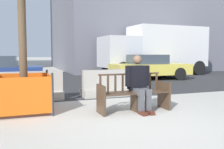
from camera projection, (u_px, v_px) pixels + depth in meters
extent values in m
plane|color=#B7B2A8|center=(139.00, 123.00, 4.87)|extent=(200.00, 200.00, 0.00)
cube|color=#333335|center=(65.00, 80.00, 13.01)|extent=(120.00, 12.00, 0.01)
cube|color=#473323|center=(101.00, 100.00, 5.53)|extent=(0.06, 0.51, 0.66)
cube|color=#473323|center=(164.00, 95.00, 6.13)|extent=(0.06, 0.51, 0.66)
cube|color=#473323|center=(134.00, 102.00, 5.84)|extent=(0.05, 0.32, 0.45)
cube|color=#473323|center=(139.00, 94.00, 5.61)|extent=(1.60, 0.11, 0.02)
cube|color=#473323|center=(136.00, 93.00, 5.71)|extent=(1.60, 0.11, 0.02)
cube|color=#473323|center=(134.00, 92.00, 5.82)|extent=(1.60, 0.11, 0.02)
cube|color=#473323|center=(132.00, 92.00, 5.93)|extent=(1.60, 0.11, 0.02)
cube|color=#473323|center=(130.00, 91.00, 6.03)|extent=(1.60, 0.11, 0.02)
cube|color=#473323|center=(130.00, 74.00, 6.01)|extent=(1.60, 0.08, 0.04)
cube|color=#473323|center=(100.00, 84.00, 5.75)|extent=(0.04, 0.03, 0.38)
cube|color=#473323|center=(108.00, 84.00, 5.82)|extent=(0.04, 0.03, 0.38)
cube|color=#473323|center=(115.00, 83.00, 5.89)|extent=(0.04, 0.03, 0.38)
cube|color=#473323|center=(123.00, 83.00, 5.96)|extent=(0.04, 0.03, 0.38)
cube|color=#473323|center=(130.00, 83.00, 6.03)|extent=(0.04, 0.03, 0.38)
cube|color=#473323|center=(137.00, 82.00, 6.09)|extent=(0.04, 0.03, 0.38)
cube|color=#473323|center=(143.00, 82.00, 6.16)|extent=(0.04, 0.03, 0.38)
cube|color=#473323|center=(150.00, 82.00, 6.23)|extent=(0.04, 0.03, 0.38)
cube|color=#473323|center=(156.00, 81.00, 6.30)|extent=(0.04, 0.03, 0.38)
cube|color=#473323|center=(101.00, 86.00, 5.48)|extent=(0.06, 0.46, 0.03)
cube|color=#473323|center=(165.00, 83.00, 6.09)|extent=(0.06, 0.46, 0.03)
cube|color=black|center=(137.00, 77.00, 5.89)|extent=(0.41, 0.25, 0.56)
sphere|color=brown|center=(137.00, 60.00, 5.84)|extent=(0.21, 0.21, 0.21)
cube|color=#4C4C51|center=(138.00, 92.00, 5.68)|extent=(0.15, 0.44, 0.14)
cube|color=#4C4C51|center=(145.00, 91.00, 5.75)|extent=(0.15, 0.44, 0.14)
cube|color=#4C4C51|center=(141.00, 104.00, 5.55)|extent=(0.11, 0.11, 0.45)
cube|color=#4C4C51|center=(148.00, 104.00, 5.61)|extent=(0.11, 0.11, 0.45)
cube|color=#4C2319|center=(143.00, 113.00, 5.49)|extent=(0.12, 0.26, 0.08)
cube|color=#4C2319|center=(150.00, 113.00, 5.55)|extent=(0.12, 0.26, 0.08)
cube|color=black|center=(128.00, 76.00, 5.77)|extent=(0.09, 0.12, 0.48)
cube|color=black|center=(147.00, 75.00, 5.95)|extent=(0.09, 0.12, 0.48)
cube|color=#ADA89E|center=(113.00, 92.00, 8.05)|extent=(2.01, 0.71, 0.24)
cube|color=#ADA89E|center=(113.00, 79.00, 8.01)|extent=(2.00, 0.33, 0.60)
cube|color=#ADA89E|center=(27.00, 97.00, 7.13)|extent=(2.02, 0.76, 0.24)
cube|color=#ADA89E|center=(27.00, 82.00, 7.10)|extent=(2.01, 0.38, 0.60)
cylinder|color=brown|center=(23.00, 42.00, 5.62)|extent=(0.17, 0.17, 3.22)
cylinder|color=#2D2D33|center=(53.00, 95.00, 5.37)|extent=(0.05, 0.05, 0.94)
cylinder|color=#2D2D33|center=(47.00, 88.00, 6.44)|extent=(0.05, 0.05, 0.94)
cube|color=#E05B14|center=(25.00, 96.00, 5.18)|extent=(1.15, 0.03, 0.79)
cube|color=#E05B14|center=(24.00, 89.00, 6.25)|extent=(1.15, 0.03, 0.79)
cube|color=#E05B14|center=(50.00, 91.00, 5.91)|extent=(0.03, 1.15, 0.79)
cube|color=#DBC64C|center=(150.00, 69.00, 13.17)|extent=(4.12, 1.98, 0.56)
cube|color=#38424C|center=(147.00, 59.00, 13.08)|extent=(1.78, 1.68, 0.48)
cylinder|color=black|center=(162.00, 72.00, 14.41)|extent=(0.65, 0.24, 0.64)
cylinder|color=black|center=(180.00, 74.00, 12.76)|extent=(0.65, 0.24, 0.64)
cylinder|color=black|center=(122.00, 73.00, 13.62)|extent=(0.65, 0.24, 0.64)
cylinder|color=black|center=(134.00, 75.00, 11.97)|extent=(0.65, 0.24, 0.64)
cylinder|color=black|center=(19.00, 81.00, 9.60)|extent=(0.65, 0.24, 0.64)
cylinder|color=black|center=(20.00, 77.00, 11.29)|extent=(0.65, 0.24, 0.64)
cube|color=silver|center=(119.00, 52.00, 14.76)|extent=(2.08, 2.27, 1.80)
cube|color=silver|center=(167.00, 47.00, 16.02)|extent=(4.88, 2.38, 2.50)
cylinder|color=black|center=(123.00, 70.00, 13.83)|extent=(0.91, 0.31, 0.90)
cylinder|color=black|center=(109.00, 68.00, 15.71)|extent=(0.91, 0.31, 0.90)
cylinder|color=black|center=(198.00, 68.00, 15.82)|extent=(0.91, 0.31, 0.90)
cylinder|color=black|center=(178.00, 66.00, 17.70)|extent=(0.91, 0.31, 0.90)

